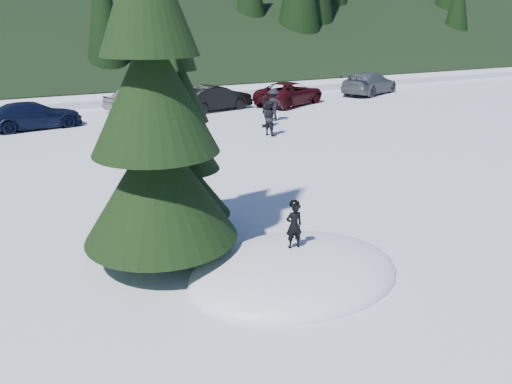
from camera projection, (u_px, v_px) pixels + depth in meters
name	position (u px, v px, depth m)	size (l,w,h in m)	color
ground	(295.00, 274.00, 10.21)	(200.00, 200.00, 0.00)	white
snow_mound	(295.00, 274.00, 10.21)	(4.48, 3.52, 0.96)	silver
spruce_tall	(154.00, 107.00, 9.68)	(3.20, 3.20, 8.60)	black
spruce_short	(182.00, 146.00, 11.69)	(2.20, 2.20, 5.37)	black
child_skier	(294.00, 225.00, 10.14)	(0.35, 0.23, 0.97)	black
adult_0	(270.00, 118.00, 21.95)	(0.75, 0.59, 1.55)	black
adult_1	(266.00, 111.00, 23.63)	(0.90, 0.37, 1.53)	black
adult_2	(273.00, 105.00, 25.01)	(1.05, 0.60, 1.62)	black
car_3	(34.00, 115.00, 23.35)	(1.75, 4.30, 1.25)	black
car_4	(138.00, 98.00, 28.00)	(1.60, 3.98, 1.36)	#A0A2A9
car_5	(215.00, 98.00, 27.89)	(1.49, 4.26, 1.40)	black
car_6	(290.00, 93.00, 29.74)	(2.25, 4.88, 1.36)	#35090E
car_7	(369.00, 83.00, 33.80)	(2.09, 5.15, 1.49)	#54595D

